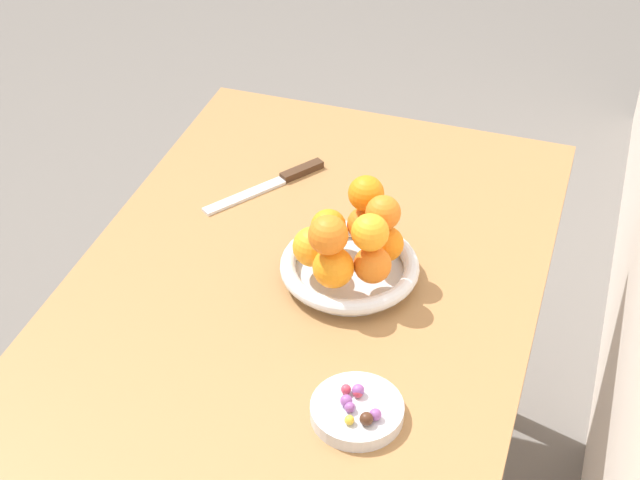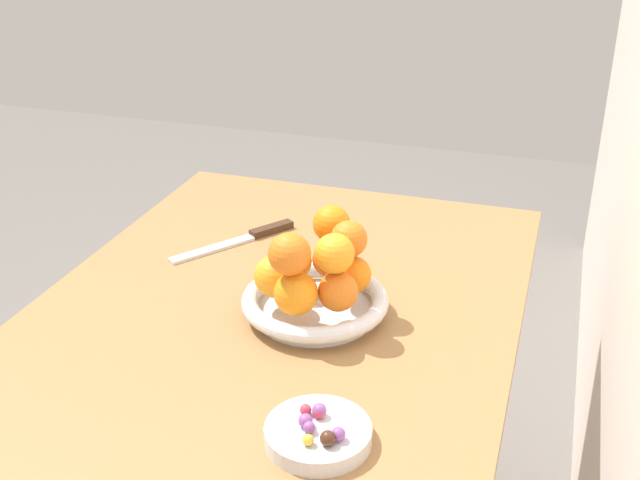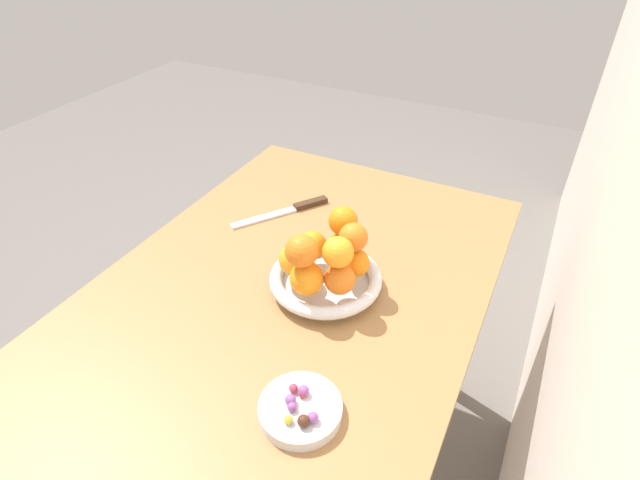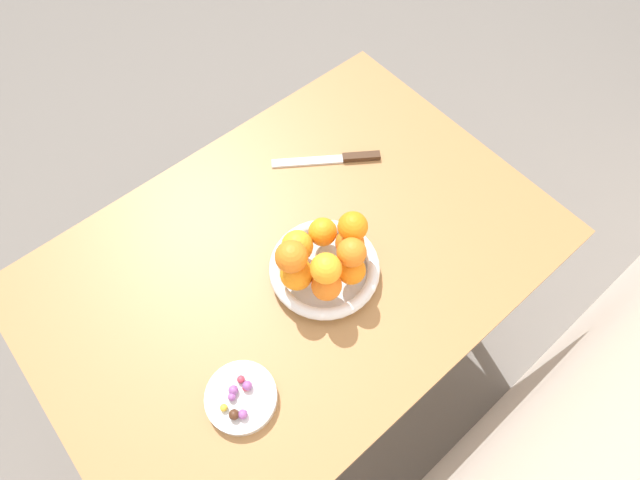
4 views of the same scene
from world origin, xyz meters
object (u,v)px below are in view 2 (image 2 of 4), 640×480
Objects in this scene: orange_5 at (353,275)px; candy_ball_2 at (306,410)px; candy_dish at (318,434)px; orange_8 at (332,224)px; knife at (244,238)px; orange_2 at (276,276)px; orange_6 at (334,253)px; candy_ball_1 at (319,410)px; candy_ball_3 at (309,427)px; candy_ball_5 at (328,438)px; orange_7 at (289,254)px; candy_ball_7 at (338,434)px; candy_ball_4 at (305,421)px; orange_3 at (296,293)px; dining_table at (270,363)px; candy_ball_0 at (308,440)px; candy_ball_6 at (319,413)px; orange_4 at (338,291)px; orange_0 at (331,259)px; fruit_bowl at (315,303)px; orange_9 at (349,239)px; orange_1 at (293,261)px.

candy_ball_2 is (0.29, 0.02, -0.04)m from orange_5.
orange_8 is at bearing -165.49° from candy_dish.
orange_2 is at bearing 32.83° from knife.
orange_2 is at bearing -151.83° from candy_ball_2.
candy_ball_1 is at bearing 12.51° from orange_6.
candy_ball_3 is 0.78× the size of candy_ball_5.
candy_ball_3 is at bearing 24.70° from orange_7.
orange_7 is 3.59× the size of candy_ball_7.
candy_ball_4 is 0.05m from candy_ball_7.
orange_8 is at bearing 173.72° from orange_3.
candy_ball_3 is 0.01m from candy_ball_4.
candy_ball_4 reaches higher than knife.
orange_6 is 0.10m from orange_8.
candy_ball_2 reaches higher than dining_table.
candy_dish is 0.59m from knife.
candy_ball_4 is at bearing 29.85° from dining_table.
candy_ball_0 is 0.05m from candy_ball_6.
orange_5 is 3.93× the size of candy_ball_2.
candy_ball_0 is (0.38, 0.09, -0.10)m from orange_8.
candy_ball_3 is (0.26, 0.04, -0.04)m from orange_4.
orange_6 is at bearing 19.64° from orange_0.
orange_2 is 0.12m from orange_5.
candy_dish is 0.04m from candy_ball_5.
knife is (-0.28, -0.20, -0.07)m from orange_3.
candy_ball_1 is at bearing 96.22° from candy_ball_2.
orange_0 is 3.14× the size of candy_ball_5.
orange_6 is at bearing -167.54° from candy_ball_6.
candy_ball_5 is (0.01, 0.03, 0.00)m from candy_ball_3.
candy_ball_0 is at bearing 13.09° from orange_8.
candy_ball_3 is at bearing -5.39° from candy_ball_6.
orange_3 reaches higher than orange_0.
candy_ball_5 is (0.05, 0.03, 0.00)m from candy_ball_1.
fruit_bowl reaches higher than dining_table.
orange_6 is at bearing -169.14° from candy_ball_0.
orange_9 is at bearing -165.94° from candy_ball_7.
fruit_bowl is at bearing 53.06° from orange_1.
orange_2 is at bearing -146.56° from candy_ball_7.
orange_5 is 0.08m from orange_6.
candy_ball_6 is at bearing 86.97° from candy_ball_2.
candy_ball_6 is at bearing 7.63° from orange_5.
candy_ball_0 is (0.38, 0.09, -0.04)m from orange_0.
orange_6 reaches higher than orange_5.
orange_1 is at bearing -157.87° from candy_ball_2.
orange_8 reaches higher than orange_1.
candy_ball_2 is (0.33, 0.07, -0.10)m from orange_8.
candy_ball_0 is at bearing 3.72° from candy_ball_1.
orange_2 is (0.02, -0.06, 0.05)m from fruit_bowl.
orange_8 reaches higher than orange_2.
candy_ball_7 is 0.08× the size of knife.
knife is (-0.16, -0.22, -0.07)m from orange_0.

